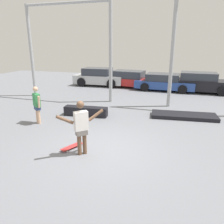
{
  "coord_description": "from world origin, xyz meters",
  "views": [
    {
      "loc": [
        2.31,
        -6.16,
        3.34
      ],
      "look_at": [
        -0.2,
        1.64,
        0.78
      ],
      "focal_mm": 35.0,
      "sensor_mm": 36.0,
      "label": 1
    }
  ],
  "objects_px": {
    "skateboarder": "(81,125)",
    "manual_pad": "(184,116)",
    "parked_car_silver": "(99,77)",
    "grind_box": "(86,111)",
    "parked_car_blue": "(164,82)",
    "parked_car_black": "(200,83)",
    "parked_car_red": "(130,79)",
    "bystander": "(37,104)",
    "skateboard": "(72,146)"
  },
  "relations": [
    {
      "from": "skateboarder",
      "to": "parked_car_silver",
      "type": "bearing_deg",
      "value": 64.28
    },
    {
      "from": "skateboarder",
      "to": "bystander",
      "type": "height_order",
      "value": "skateboarder"
    },
    {
      "from": "grind_box",
      "to": "parked_car_red",
      "type": "relative_size",
      "value": 0.46
    },
    {
      "from": "grind_box",
      "to": "parked_car_red",
      "type": "height_order",
      "value": "parked_car_red"
    },
    {
      "from": "parked_car_red",
      "to": "parked_car_blue",
      "type": "relative_size",
      "value": 1.04
    },
    {
      "from": "manual_pad",
      "to": "parked_car_blue",
      "type": "xyz_separation_m",
      "value": [
        -1.5,
        6.29,
        0.51
      ]
    },
    {
      "from": "skateboarder",
      "to": "parked_car_black",
      "type": "distance_m",
      "value": 11.81
    },
    {
      "from": "parked_car_red",
      "to": "parked_car_black",
      "type": "xyz_separation_m",
      "value": [
        5.25,
        -0.44,
        0.06
      ]
    },
    {
      "from": "bystander",
      "to": "manual_pad",
      "type": "bearing_deg",
      "value": -119.96
    },
    {
      "from": "skateboard",
      "to": "manual_pad",
      "type": "relative_size",
      "value": 0.28
    },
    {
      "from": "skateboard",
      "to": "parked_car_red",
      "type": "xyz_separation_m",
      "value": [
        -0.72,
        11.28,
        0.57
      ]
    },
    {
      "from": "grind_box",
      "to": "parked_car_blue",
      "type": "height_order",
      "value": "parked_car_blue"
    },
    {
      "from": "parked_car_red",
      "to": "manual_pad",
      "type": "bearing_deg",
      "value": -52.01
    },
    {
      "from": "grind_box",
      "to": "parked_car_black",
      "type": "relative_size",
      "value": 0.47
    },
    {
      "from": "grind_box",
      "to": "parked_car_red",
      "type": "distance_m",
      "value": 7.96
    },
    {
      "from": "parked_car_silver",
      "to": "parked_car_blue",
      "type": "distance_m",
      "value": 5.37
    },
    {
      "from": "parked_car_red",
      "to": "parked_car_silver",
      "type": "bearing_deg",
      "value": -170.18
    },
    {
      "from": "manual_pad",
      "to": "parked_car_black",
      "type": "height_order",
      "value": "parked_car_black"
    },
    {
      "from": "skateboard",
      "to": "manual_pad",
      "type": "distance_m",
      "value": 5.73
    },
    {
      "from": "skateboarder",
      "to": "grind_box",
      "type": "xyz_separation_m",
      "value": [
        -1.5,
        3.59,
        -0.75
      ]
    },
    {
      "from": "parked_car_blue",
      "to": "grind_box",
      "type": "bearing_deg",
      "value": -110.7
    },
    {
      "from": "manual_pad",
      "to": "bystander",
      "type": "bearing_deg",
      "value": -155.69
    },
    {
      "from": "skateboard",
      "to": "skateboarder",
      "type": "bearing_deg",
      "value": -93.11
    },
    {
      "from": "skateboard",
      "to": "manual_pad",
      "type": "bearing_deg",
      "value": -14.73
    },
    {
      "from": "skateboard",
      "to": "parked_car_silver",
      "type": "relative_size",
      "value": 0.2
    },
    {
      "from": "skateboard",
      "to": "bystander",
      "type": "height_order",
      "value": "bystander"
    },
    {
      "from": "parked_car_blue",
      "to": "parked_car_silver",
      "type": "bearing_deg",
      "value": 178.17
    },
    {
      "from": "skateboarder",
      "to": "parked_car_blue",
      "type": "distance_m",
      "value": 11.16
    },
    {
      "from": "parked_car_black",
      "to": "parked_car_red",
      "type": "bearing_deg",
      "value": 176.12
    },
    {
      "from": "skateboard",
      "to": "manual_pad",
      "type": "xyz_separation_m",
      "value": [
        3.54,
        4.51,
        0.02
      ]
    },
    {
      "from": "manual_pad",
      "to": "parked_car_silver",
      "type": "bearing_deg",
      "value": 136.11
    },
    {
      "from": "skateboarder",
      "to": "grind_box",
      "type": "height_order",
      "value": "skateboarder"
    },
    {
      "from": "grind_box",
      "to": "parked_car_silver",
      "type": "height_order",
      "value": "parked_car_silver"
    },
    {
      "from": "manual_pad",
      "to": "parked_car_black",
      "type": "distance_m",
      "value": 6.44
    },
    {
      "from": "skateboarder",
      "to": "grind_box",
      "type": "relative_size",
      "value": 0.83
    },
    {
      "from": "skateboarder",
      "to": "manual_pad",
      "type": "xyz_separation_m",
      "value": [
        3.04,
        4.76,
        -0.88
      ]
    },
    {
      "from": "parked_car_blue",
      "to": "parked_car_black",
      "type": "height_order",
      "value": "parked_car_black"
    },
    {
      "from": "grind_box",
      "to": "parked_car_silver",
      "type": "distance_m",
      "value": 8.12
    },
    {
      "from": "skateboarder",
      "to": "parked_car_red",
      "type": "xyz_separation_m",
      "value": [
        -1.22,
        11.54,
        -0.34
      ]
    },
    {
      "from": "parked_car_blue",
      "to": "manual_pad",
      "type": "bearing_deg",
      "value": -75.09
    },
    {
      "from": "skateboarder",
      "to": "grind_box",
      "type": "distance_m",
      "value": 3.96
    },
    {
      "from": "skateboarder",
      "to": "skateboard",
      "type": "relative_size",
      "value": 2.08
    },
    {
      "from": "parked_car_silver",
      "to": "skateboarder",
      "type": "bearing_deg",
      "value": -73.42
    },
    {
      "from": "parked_car_black",
      "to": "bystander",
      "type": "relative_size",
      "value": 2.74
    },
    {
      "from": "parked_car_blue",
      "to": "bystander",
      "type": "height_order",
      "value": "bystander"
    },
    {
      "from": "grind_box",
      "to": "manual_pad",
      "type": "height_order",
      "value": "grind_box"
    },
    {
      "from": "manual_pad",
      "to": "parked_car_black",
      "type": "xyz_separation_m",
      "value": [
        0.99,
        6.33,
        0.6
      ]
    },
    {
      "from": "grind_box",
      "to": "parked_car_blue",
      "type": "bearing_deg",
      "value": 67.82
    },
    {
      "from": "parked_car_black",
      "to": "bystander",
      "type": "height_order",
      "value": "bystander"
    },
    {
      "from": "parked_car_black",
      "to": "parked_car_silver",
      "type": "bearing_deg",
      "value": 179.03
    }
  ]
}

